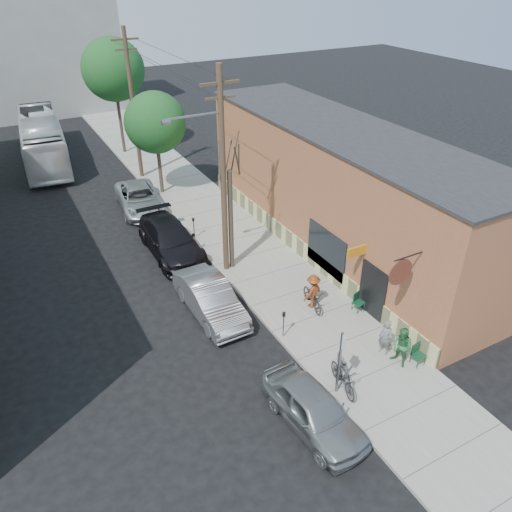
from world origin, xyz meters
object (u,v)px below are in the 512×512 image
patio_chair_a (359,303)px  parked_bike_a (343,377)px  tree_leafy_mid (155,123)px  patron_green (402,347)px  utility_pole_near (222,172)px  bus (43,140)px  cyclist (313,291)px  car_1 (210,299)px  car_2 (171,240)px  sign_post (340,357)px  parking_meter_near (284,320)px  tree_bare (231,221)px  parking_meter_far (194,225)px  car_3 (140,199)px  car_0 (313,409)px  patron_grey (386,338)px  parked_bike_b (343,368)px  tree_leafy_far (113,70)px  patio_chair_b (418,355)px

patio_chair_a → parked_bike_a: 4.93m
tree_leafy_mid → patron_green: size_ratio=3.87×
utility_pole_near → bus: size_ratio=0.81×
cyclist → car_1: bearing=-40.3°
tree_leafy_mid → car_2: bearing=-105.8°
sign_post → parking_meter_near: sign_post is taller
utility_pole_near → bus: 22.04m
tree_bare → bus: tree_bare is taller
parking_meter_far → car_1: bearing=-106.4°
cyclist → sign_post: bearing=49.9°
car_1 → car_3: car_1 is taller
cyclist → car_2: bearing=-79.3°
patio_chair_a → car_0: size_ratio=0.20×
parked_bike_a → car_1: bearing=119.9°
parking_meter_far → patron_green: patron_green is taller
sign_post → parking_meter_near: 3.70m
parking_meter_near → car_1: 3.64m
utility_pole_near → patron_green: utility_pole_near is taller
patio_chair_a → car_2: car_2 is taller
patron_grey → parked_bike_a: size_ratio=0.83×
sign_post → car_0: 2.03m
utility_pole_near → car_0: 11.40m
sign_post → parked_bike_a: 1.15m
tree_leafy_mid → bus: 12.23m
car_0 → parked_bike_b: bearing=25.0°
tree_leafy_far → patio_chair_a: 26.86m
parking_meter_near → car_1: bearing=122.6°
car_1 → parked_bike_a: bearing=-71.7°
parked_bike_a → car_1: car_1 is taller
tree_leafy_mid → patio_chair_b: bearing=-81.1°
tree_leafy_far → cyclist: size_ratio=5.28×
patron_green → car_1: (-5.09, 6.68, -0.20)m
car_1 → car_3: bearing=86.6°
patron_grey → cyclist: size_ratio=0.95×
patron_grey → parked_bike_a: patron_grey is taller
cyclist → car_1: size_ratio=0.34×
tree_bare → patio_chair_a: tree_bare is taller
patron_grey → parked_bike_a: bearing=-99.0°
tree_leafy_far → car_1: size_ratio=1.78×
tree_leafy_mid → car_1: size_ratio=1.35×
parked_bike_a → parked_bike_b: 0.59m
utility_pole_near → parked_bike_b: bearing=-86.2°
patron_grey → car_3: size_ratio=0.29×
tree_leafy_mid → parked_bike_a: 20.71m
tree_leafy_mid → parked_bike_a: (-0.17, -20.29, -4.14)m
car_3 → patio_chair_b: bearing=-69.0°
patron_grey → parking_meter_near: bearing=-157.8°
patio_chair_b → parking_meter_near: bearing=126.5°
sign_post → parking_meter_near: (-0.10, 3.60, -0.85)m
parked_bike_b → car_0: (-2.19, -1.22, 0.12)m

